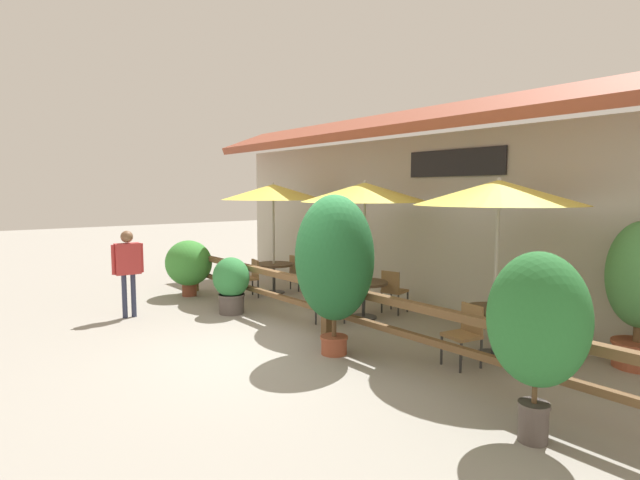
% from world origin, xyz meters
% --- Properties ---
extents(ground_plane, '(60.00, 60.00, 0.00)m').
position_xyz_m(ground_plane, '(0.00, 0.00, 0.00)').
color(ground_plane, gray).
extents(building_facade, '(14.28, 1.49, 4.23)m').
position_xyz_m(building_facade, '(0.00, 4.10, 2.17)').
color(building_facade, '#BCB7A8').
rests_on(building_facade, ground).
extents(patio_railing, '(10.40, 0.14, 0.95)m').
position_xyz_m(patio_railing, '(0.00, 1.05, 0.70)').
color(patio_railing, brown).
rests_on(patio_railing, ground).
extents(patio_umbrella_near, '(2.45, 2.45, 2.66)m').
position_xyz_m(patio_umbrella_near, '(-3.70, 2.44, 2.43)').
color(patio_umbrella_near, '#B7B2A8').
rests_on(patio_umbrella_near, ground).
extents(dining_table_near, '(0.93, 0.93, 0.72)m').
position_xyz_m(dining_table_near, '(-3.70, 2.44, 0.58)').
color(dining_table_near, '#4C3826').
rests_on(dining_table_near, ground).
extents(chair_near_streetside, '(0.49, 0.49, 0.87)m').
position_xyz_m(chair_near_streetside, '(-3.65, 1.75, 0.49)').
color(chair_near_streetside, olive).
rests_on(chair_near_streetside, ground).
extents(chair_near_wallside, '(0.44, 0.44, 0.87)m').
position_xyz_m(chair_near_wallside, '(-3.63, 3.12, 0.49)').
color(chair_near_wallside, olive).
rests_on(chair_near_wallside, ground).
extents(patio_umbrella_middle, '(2.45, 2.45, 2.66)m').
position_xyz_m(patio_umbrella_middle, '(-0.61, 2.48, 2.43)').
color(patio_umbrella_middle, '#B7B2A8').
rests_on(patio_umbrella_middle, ground).
extents(dining_table_middle, '(0.93, 0.93, 0.72)m').
position_xyz_m(dining_table_middle, '(-0.61, 2.48, 0.58)').
color(dining_table_middle, '#4C3826').
rests_on(dining_table_middle, ground).
extents(chair_middle_streetside, '(0.51, 0.51, 0.87)m').
position_xyz_m(chair_middle_streetside, '(-0.68, 1.74, 0.49)').
color(chair_middle_streetside, olive).
rests_on(chair_middle_streetside, ground).
extents(chair_middle_wallside, '(0.51, 0.51, 0.87)m').
position_xyz_m(chair_middle_wallside, '(-0.52, 3.21, 0.49)').
color(chair_middle_wallside, olive).
rests_on(chair_middle_wallside, ground).
extents(patio_umbrella_far, '(2.45, 2.45, 2.66)m').
position_xyz_m(patio_umbrella_far, '(2.23, 2.45, 2.43)').
color(patio_umbrella_far, '#B7B2A8').
rests_on(patio_umbrella_far, ground).
extents(dining_table_far, '(0.93, 0.93, 0.72)m').
position_xyz_m(dining_table_far, '(2.23, 2.45, 0.58)').
color(dining_table_far, '#4C3826').
rests_on(dining_table_far, ground).
extents(chair_far_streetside, '(0.49, 0.49, 0.87)m').
position_xyz_m(chair_far_streetside, '(2.21, 1.75, 0.49)').
color(chair_far_streetside, olive).
rests_on(chair_far_streetside, ground).
extents(chair_far_wallside, '(0.45, 0.45, 0.87)m').
position_xyz_m(chair_far_wallside, '(2.29, 3.15, 0.49)').
color(chair_far_wallside, olive).
rests_on(chair_far_wallside, ground).
extents(potted_plant_corner_fern, '(1.26, 1.13, 2.41)m').
position_xyz_m(potted_plant_corner_fern, '(0.67, 0.64, 1.44)').
color(potted_plant_corner_fern, '#9E4C33').
rests_on(potted_plant_corner_fern, ground).
extents(potted_plant_entrance_palm, '(0.80, 0.72, 1.14)m').
position_xyz_m(potted_plant_entrance_palm, '(-2.54, 0.65, 0.64)').
color(potted_plant_entrance_palm, '#564C47').
rests_on(potted_plant_entrance_palm, ground).
extents(potted_plant_tall_tropical, '(1.17, 1.05, 1.31)m').
position_xyz_m(potted_plant_tall_tropical, '(-4.67, 0.70, 0.76)').
color(potted_plant_tall_tropical, brown).
rests_on(potted_plant_tall_tropical, ground).
extents(potted_plant_small_flowering, '(0.98, 0.88, 1.89)m').
position_xyz_m(potted_plant_small_flowering, '(3.92, 0.45, 1.20)').
color(potted_plant_small_flowering, '#564C47').
rests_on(potted_plant_small_flowering, ground).
extents(potted_plant_broad_leaf, '(0.89, 0.80, 2.06)m').
position_xyz_m(potted_plant_broad_leaf, '(3.76, 3.55, 1.18)').
color(potted_plant_broad_leaf, '#9E4C33').
rests_on(potted_plant_broad_leaf, ground).
extents(pedestrian, '(0.24, 0.59, 1.70)m').
position_xyz_m(pedestrian, '(-3.50, -1.06, 1.09)').
color(pedestrian, '#2D334C').
rests_on(pedestrian, ground).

